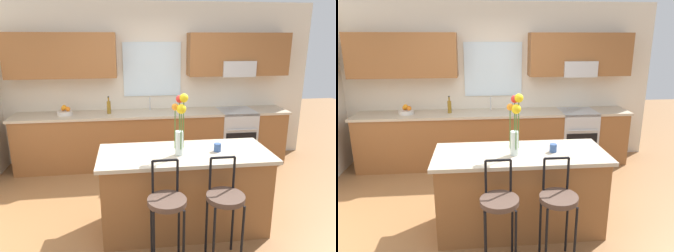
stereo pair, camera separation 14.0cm
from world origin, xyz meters
The scene contains 12 objects.
ground_plane centered at (0.00, 0.00, 0.00)m, with size 14.00×14.00×0.00m, color olive.
back_wall_assembly centered at (0.03, 1.99, 1.51)m, with size 5.60×0.50×2.70m.
counter_run centered at (0.00, 1.70, 0.47)m, with size 4.56×0.64×0.92m.
sink_faucet centered at (-0.06, 1.84, 1.06)m, with size 0.02×0.13×0.23m.
oven_range centered at (1.42, 1.68, 0.46)m, with size 0.60×0.64×0.92m.
kitchen_island centered at (0.17, -0.22, 0.46)m, with size 1.87×0.78×0.92m.
bar_stool_near centered at (-0.11, -0.83, 0.64)m, with size 0.36×0.36×1.04m.
bar_stool_middle centered at (0.44, -0.83, 0.64)m, with size 0.36×0.36×1.04m.
flower_vase centered at (0.10, -0.30, 1.28)m, with size 0.17×0.16×0.66m.
mug_ceramic centered at (0.52, -0.24, 0.97)m, with size 0.08×0.08×0.09m, color #33518C.
fruit_bowl_oranges centered at (-1.44, 1.70, 0.97)m, with size 0.24×0.24×0.16m.
bottle_olive_oil centered at (-0.74, 1.70, 1.03)m, with size 0.06×0.06×0.29m.
Camera 1 is at (-0.43, -3.33, 2.11)m, focal length 33.11 mm.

